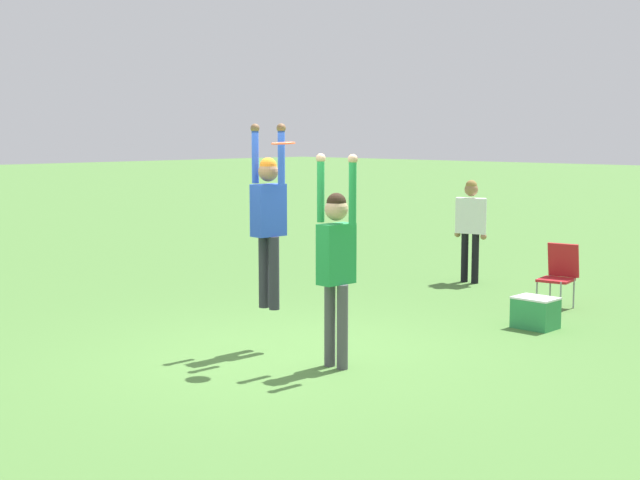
# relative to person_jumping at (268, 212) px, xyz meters

# --- Properties ---
(ground_plane) EXTENTS (120.00, 120.00, 0.00)m
(ground_plane) POSITION_rel_person_jumping_xyz_m (0.36, -0.03, -1.60)
(ground_plane) COLOR #4C7A38
(person_jumping) EXTENTS (0.54, 0.40, 2.12)m
(person_jumping) POSITION_rel_person_jumping_xyz_m (0.00, 0.00, 0.00)
(person_jumping) COLOR #2D2D38
(person_jumping) RESTS_ON ground_plane
(person_defending) EXTENTS (0.56, 0.42, 2.28)m
(person_defending) POSITION_rel_person_jumping_xyz_m (1.11, -0.06, -0.38)
(person_defending) COLOR #4C4C51
(person_defending) RESTS_ON ground_plane
(frisbee) EXTENTS (0.26, 0.26, 0.03)m
(frisbee) POSITION_rel_person_jumping_xyz_m (0.48, -0.22, 0.78)
(frisbee) COLOR #E04C23
(camping_chair_1) EXTENTS (0.52, 0.56, 0.92)m
(camping_chair_1) POSITION_rel_person_jumping_xyz_m (1.16, 4.59, -1.08)
(camping_chair_1) COLOR gray
(camping_chair_1) RESTS_ON ground_plane
(person_spectator_near) EXTENTS (0.62, 0.32, 1.72)m
(person_spectator_near) POSITION_rel_person_jumping_xyz_m (-0.99, 5.49, -0.56)
(person_spectator_near) COLOR black
(person_spectator_near) RESTS_ON ground_plane
(cooler_box) EXTENTS (0.53, 0.40, 0.40)m
(cooler_box) POSITION_rel_person_jumping_xyz_m (1.64, 3.13, -1.40)
(cooler_box) COLOR #2D8C4C
(cooler_box) RESTS_ON ground_plane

